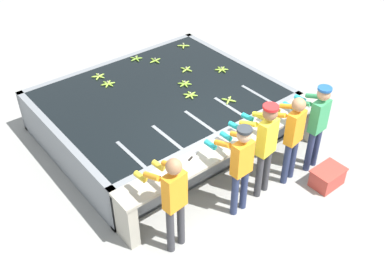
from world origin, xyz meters
TOP-DOWN VIEW (x-y plane):
  - ground_plane at (0.00, 0.00)m, footprint 80.00×80.00m
  - wash_tank at (-0.00, 2.13)m, footprint 4.13×3.39m
  - work_ledge at (0.00, 0.23)m, footprint 4.13×0.45m
  - worker_0 at (-1.50, -0.28)m, footprint 0.45×0.73m
  - worker_1 at (-0.32, -0.32)m, footprint 0.42×0.72m
  - worker_2 at (0.24, -0.27)m, footprint 0.46×0.74m
  - worker_3 at (0.81, -0.33)m, footprint 0.48×0.73m
  - worker_4 at (1.37, -0.37)m, footprint 0.44×0.73m
  - banana_bunch_floating_0 at (0.40, 3.53)m, footprint 0.27×0.27m
  - banana_bunch_floating_1 at (1.47, 2.06)m, footprint 0.27×0.28m
  - banana_bunch_floating_2 at (0.92, 2.51)m, footprint 0.28×0.28m
  - banana_bunch_floating_3 at (0.39, 1.70)m, footprint 0.28×0.28m
  - banana_bunch_floating_4 at (-0.58, 3.00)m, footprint 0.28×0.28m
  - banana_bunch_floating_5 at (0.81, 1.13)m, footprint 0.26×0.26m
  - banana_bunch_floating_6 at (1.54, 3.39)m, footprint 0.24×0.24m
  - banana_bunch_floating_7 at (0.66, 3.21)m, footprint 0.28×0.28m
  - banana_bunch_floating_8 at (0.55, 2.09)m, footprint 0.28×0.28m
  - banana_bunch_floating_9 at (-0.58, 3.37)m, footprint 0.27×0.28m
  - knife_0 at (1.76, 0.12)m, footprint 0.22×0.31m
  - knife_1 at (-0.67, 0.33)m, footprint 0.34×0.15m
  - crate at (1.23, -0.87)m, footprint 0.55×0.39m

SIDE VIEW (x-z plane):
  - ground_plane at x=0.00m, z-range 0.00..0.00m
  - crate at x=1.23m, z-range 0.00..0.33m
  - wash_tank at x=0.00m, z-range -0.01..0.82m
  - work_ledge at x=0.00m, z-range 0.17..1.00m
  - knife_0 at x=1.76m, z-range 0.83..0.84m
  - knife_1 at x=-0.67m, z-range 0.83..0.84m
  - banana_bunch_floating_1 at x=1.47m, z-range 0.80..0.88m
  - banana_bunch_floating_3 at x=0.39m, z-range 0.80..0.88m
  - banana_bunch_floating_4 at x=-0.58m, z-range 0.80..0.88m
  - banana_bunch_floating_8 at x=0.55m, z-range 0.80..0.88m
  - banana_bunch_floating_0 at x=0.40m, z-range 0.80..0.88m
  - banana_bunch_floating_9 at x=-0.58m, z-range 0.80..0.88m
  - banana_bunch_floating_2 at x=0.92m, z-range 0.80..0.88m
  - banana_bunch_floating_5 at x=0.81m, z-range 0.80..0.88m
  - banana_bunch_floating_6 at x=1.54m, z-range 0.80..0.88m
  - banana_bunch_floating_7 at x=0.66m, z-range 0.80..0.88m
  - worker_1 at x=-0.32m, z-range 0.16..1.75m
  - worker_3 at x=0.81m, z-range 0.16..1.77m
  - worker_0 at x=-1.50m, z-range 0.16..1.78m
  - worker_4 at x=1.37m, z-range 0.17..1.78m
  - worker_2 at x=0.24m, z-range 0.19..1.87m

